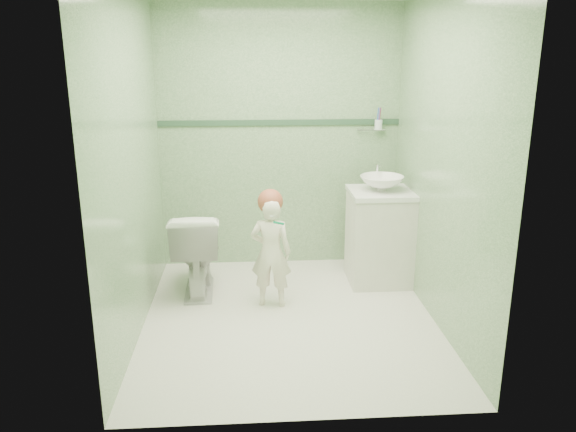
{
  "coord_description": "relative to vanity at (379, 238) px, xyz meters",
  "views": [
    {
      "loc": [
        -0.29,
        -3.95,
        1.98
      ],
      "look_at": [
        0.0,
        0.15,
        0.78
      ],
      "focal_mm": 35.42,
      "sensor_mm": 36.0,
      "label": 1
    }
  ],
  "objects": [
    {
      "name": "toddler",
      "position": [
        -0.97,
        -0.43,
        0.05
      ],
      "size": [
        0.36,
        0.27,
        0.89
      ],
      "primitive_type": "imported",
      "rotation": [
        0.0,
        0.0,
        2.97
      ],
      "color": "white",
      "rests_on": "ground"
    },
    {
      "name": "teal_toothbrush",
      "position": [
        -0.92,
        -0.56,
        0.34
      ],
      "size": [
        0.11,
        0.14,
        0.08
      ],
      "color": "#028153",
      "rests_on": "toddler"
    },
    {
      "name": "counter",
      "position": [
        0.0,
        0.0,
        0.41
      ],
      "size": [
        0.54,
        0.52,
        0.04
      ],
      "primitive_type": "cube",
      "color": "white",
      "rests_on": "vanity"
    },
    {
      "name": "faucet",
      "position": [
        0.0,
        0.19,
        0.57
      ],
      "size": [
        0.03,
        0.13,
        0.18
      ],
      "color": "silver",
      "rests_on": "counter"
    },
    {
      "name": "room_shell",
      "position": [
        -0.84,
        -0.7,
        0.8
      ],
      "size": [
        2.5,
        2.54,
        2.4
      ],
      "color": "gray",
      "rests_on": "ground"
    },
    {
      "name": "toilet",
      "position": [
        -1.58,
        -0.11,
        -0.04
      ],
      "size": [
        0.43,
        0.72,
        0.72
      ],
      "primitive_type": "imported",
      "rotation": [
        0.0,
        0.0,
        3.17
      ],
      "color": "white",
      "rests_on": "ground"
    },
    {
      "name": "vanity",
      "position": [
        0.0,
        0.0,
        0.0
      ],
      "size": [
        0.52,
        0.5,
        0.8
      ],
      "primitive_type": "cube",
      "color": "silver",
      "rests_on": "ground"
    },
    {
      "name": "trim_stripe",
      "position": [
        -0.84,
        0.54,
        0.95
      ],
      "size": [
        2.2,
        0.02,
        0.05
      ],
      "primitive_type": "cube",
      "color": "#2B4A34",
      "rests_on": "room_shell"
    },
    {
      "name": "basin",
      "position": [
        0.0,
        0.0,
        0.49
      ],
      "size": [
        0.37,
        0.37,
        0.13
      ],
      "primitive_type": "imported",
      "color": "white",
      "rests_on": "counter"
    },
    {
      "name": "hair_cap",
      "position": [
        -0.97,
        -0.4,
        0.46
      ],
      "size": [
        0.2,
        0.2,
        0.2
      ],
      "primitive_type": "sphere",
      "color": "#9D4D35",
      "rests_on": "toddler"
    },
    {
      "name": "ground",
      "position": [
        -0.84,
        -0.7,
        -0.4
      ],
      "size": [
        2.5,
        2.5,
        0.0
      ],
      "primitive_type": "plane",
      "color": "white",
      "rests_on": "ground"
    },
    {
      "name": "cup_holder",
      "position": [
        0.05,
        0.48,
        0.93
      ],
      "size": [
        0.26,
        0.07,
        0.21
      ],
      "color": "silver",
      "rests_on": "room_shell"
    }
  ]
}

